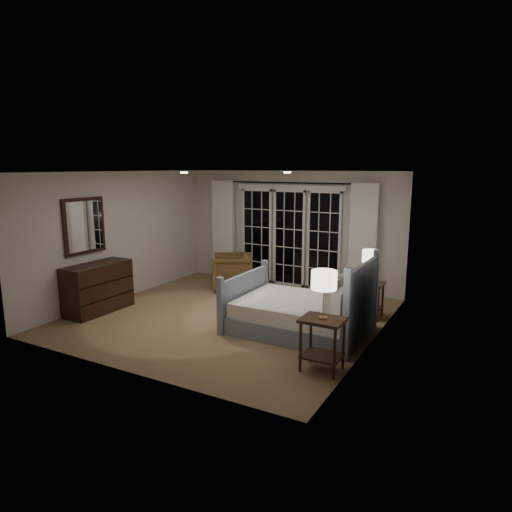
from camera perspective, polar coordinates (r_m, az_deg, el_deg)
The scene contains 20 objects.
floor at distance 8.10m, azimuth -3.31°, elevation -7.54°, with size 5.00×5.00×0.00m, color olive.
ceiling at distance 7.67m, azimuth -3.53°, elevation 10.45°, with size 5.00×5.00×0.00m, color white.
wall_left at distance 9.35m, azimuth -16.52°, elevation 2.44°, with size 0.02×5.00×2.50m, color beige.
wall_right at distance 6.81m, azimuth 14.69°, elevation -0.58°, with size 0.02×5.00×2.50m, color beige.
wall_back at distance 9.96m, azimuth 4.27°, elevation 3.39°, with size 5.00×0.02×2.50m, color beige.
wall_front at distance 5.87m, azimuth -16.53°, elevation -2.54°, with size 5.00×0.02×2.50m, color beige.
french_doors at distance 9.95m, azimuth 4.16°, elevation 2.44°, with size 2.50×0.04×2.20m.
curtain_rod at distance 9.79m, azimuth 4.11°, elevation 9.13°, with size 0.03×0.03×3.50m, color black.
curtain_left at distance 10.66m, azimuth -4.11°, elevation 3.35°, with size 0.55×0.10×2.25m, color white.
curtain_right at distance 9.31m, azimuth 13.23°, elevation 1.95°, with size 0.55×0.10×2.25m, color white.
downlight_a at distance 7.81m, azimuth 3.93°, elevation 10.38°, with size 0.12×0.12×0.01m, color white.
downlight_b at distance 7.69m, azimuth -8.99°, elevation 10.26°, with size 0.12×0.12×0.01m, color white.
bed at distance 7.31m, azimuth 5.91°, elevation -7.08°, with size 2.07×1.48×1.20m.
nightstand_left at distance 5.96m, azimuth 8.30°, elevation -9.88°, with size 0.54×0.43×0.70m.
nightstand_right at distance 8.16m, azimuth 13.93°, elevation -4.66°, with size 0.48×0.39×0.63m.
lamp_left at distance 5.74m, azimuth 8.50°, elevation -3.05°, with size 0.32×0.32×0.62m.
lamp_right at distance 8.01m, azimuth 14.15°, elevation -0.08°, with size 0.29×0.29×0.56m.
armchair at distance 9.73m, azimuth -2.94°, elevation -1.99°, with size 0.82×0.84×0.76m, color brown.
dresser at distance 8.71m, azimuth -19.15°, elevation -3.77°, with size 0.53×1.25×0.88m.
mirror at distance 8.68m, azimuth -20.67°, elevation 3.54°, with size 0.05×0.85×1.00m.
Camera 1 is at (4.09, -6.48, 2.59)m, focal length 32.00 mm.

